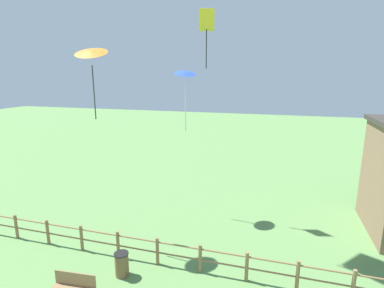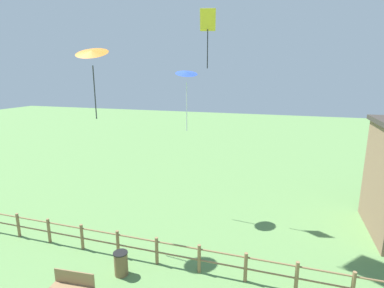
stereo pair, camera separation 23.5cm
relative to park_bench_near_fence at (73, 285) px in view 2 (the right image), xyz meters
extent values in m
cylinder|color=olive|center=(-5.38, 2.70, 0.11)|extent=(0.14, 0.14, 1.22)
cylinder|color=olive|center=(-3.52, 2.70, 0.11)|extent=(0.14, 0.14, 1.22)
cylinder|color=olive|center=(-1.65, 2.70, 0.11)|extent=(0.14, 0.14, 1.22)
cylinder|color=olive|center=(0.21, 2.70, 0.11)|extent=(0.14, 0.14, 1.22)
cylinder|color=olive|center=(2.07, 2.70, 0.11)|extent=(0.14, 0.14, 1.22)
cylinder|color=olive|center=(3.93, 2.70, 0.11)|extent=(0.14, 0.14, 1.22)
cylinder|color=olive|center=(5.79, 2.70, 0.11)|extent=(0.14, 0.14, 1.22)
cylinder|color=olive|center=(7.65, 2.70, 0.11)|extent=(0.14, 0.14, 1.22)
cylinder|color=olive|center=(9.52, 2.70, 0.11)|extent=(0.14, 0.14, 1.22)
cylinder|color=olive|center=(3.00, 2.70, 0.53)|extent=(20.48, 0.07, 0.07)
cylinder|color=olive|center=(3.00, 2.70, 0.05)|extent=(20.48, 0.07, 0.07)
cube|color=olive|center=(0.01, -0.08, -0.08)|extent=(1.61, 0.53, 0.05)
cube|color=olive|center=(-0.01, 0.10, 0.21)|extent=(1.58, 0.18, 0.52)
cylinder|color=brown|center=(0.99, 1.62, -0.03)|extent=(0.54, 0.54, 0.95)
cylinder|color=black|center=(0.99, 1.62, 0.46)|extent=(0.58, 0.58, 0.04)
cone|color=orange|center=(-1.18, 3.77, 8.29)|extent=(1.66, 1.61, 0.61)
cylinder|color=#333338|center=(-1.18, 3.77, 6.58)|extent=(0.05, 0.05, 2.31)
cube|color=yellow|center=(2.77, 8.13, 10.07)|extent=(0.88, 0.63, 1.02)
cylinder|color=black|center=(2.77, 8.13, 8.65)|extent=(0.05, 0.05, 1.96)
cone|color=blue|center=(1.67, 7.96, 7.45)|extent=(1.61, 1.60, 0.42)
cylinder|color=silver|center=(1.67, 7.96, 5.63)|extent=(0.05, 0.05, 2.67)
camera|label=1|loc=(6.63, -7.68, 7.32)|focal=28.00mm
camera|label=2|loc=(6.86, -7.61, 7.32)|focal=28.00mm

